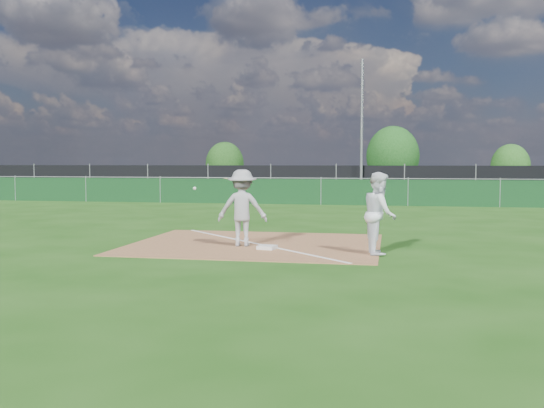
{
  "coord_description": "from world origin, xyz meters",
  "views": [
    {
      "loc": [
        3.23,
        -13.35,
        2.02
      ],
      "look_at": [
        0.4,
        1.0,
        1.0
      ],
      "focal_mm": 40.0,
      "sensor_mm": 36.0,
      "label": 1
    }
  ],
  "objects": [
    {
      "name": "ground",
      "position": [
        0.0,
        10.0,
        0.0
      ],
      "size": [
        90.0,
        90.0,
        0.0
      ],
      "primitive_type": "plane",
      "color": "#1A470F",
      "rests_on": "ground"
    },
    {
      "name": "infield_dirt",
      "position": [
        0.0,
        1.0,
        0.01
      ],
      "size": [
        6.0,
        5.0,
        0.02
      ],
      "primitive_type": "cube",
      "color": "brown",
      "rests_on": "ground"
    },
    {
      "name": "foul_line",
      "position": [
        0.0,
        1.0,
        0.03
      ],
      "size": [
        5.01,
        5.01,
        0.01
      ],
      "primitive_type": "cube",
      "rotation": [
        0.0,
        0.0,
        0.79
      ],
      "color": "white",
      "rests_on": "infield_dirt"
    },
    {
      "name": "green_fence",
      "position": [
        0.0,
        15.0,
        0.6
      ],
      "size": [
        44.0,
        0.05,
        1.2
      ],
      "primitive_type": "cube",
      "color": "#0E3316",
      "rests_on": "ground"
    },
    {
      "name": "dirt_mound",
      "position": [
        -5.0,
        18.5,
        0.58
      ],
      "size": [
        3.38,
        2.6,
        1.17
      ],
      "primitive_type": "ellipsoid",
      "color": "#A47A4F",
      "rests_on": "ground"
    },
    {
      "name": "black_fence",
      "position": [
        0.0,
        23.0,
        0.9
      ],
      "size": [
        46.0,
        0.04,
        1.8
      ],
      "primitive_type": "cube",
      "color": "black",
      "rests_on": "ground"
    },
    {
      "name": "parking_lot",
      "position": [
        0.0,
        28.0,
        0.01
      ],
      "size": [
        46.0,
        9.0,
        0.01
      ],
      "primitive_type": "cube",
      "color": "black",
      "rests_on": "ground"
    },
    {
      "name": "light_pole",
      "position": [
        1.5,
        22.7,
        4.0
      ],
      "size": [
        0.16,
        0.16,
        8.0
      ],
      "primitive_type": "cylinder",
      "color": "slate",
      "rests_on": "ground"
    },
    {
      "name": "first_base",
      "position": [
        0.45,
        0.18,
        0.06
      ],
      "size": [
        0.44,
        0.44,
        0.08
      ],
      "primitive_type": "cube",
      "rotation": [
        0.0,
        0.0,
        -0.16
      ],
      "color": "silver",
      "rests_on": "infield_dirt"
    },
    {
      "name": "play_at_first",
      "position": [
        -0.23,
        0.57,
        0.93
      ],
      "size": [
        1.89,
        0.82,
        1.82
      ],
      "color": "#A5A5A7",
      "rests_on": "infield_dirt"
    },
    {
      "name": "runner",
      "position": [
        2.99,
        0.01,
        0.9
      ],
      "size": [
        0.8,
        0.96,
        1.8
      ],
      "primitive_type": "imported",
      "rotation": [
        0.0,
        0.0,
        1.71
      ],
      "color": "white",
      "rests_on": "ground"
    },
    {
      "name": "car_left",
      "position": [
        -4.21,
        26.8,
        0.8
      ],
      "size": [
        4.95,
        3.14,
        1.57
      ],
      "primitive_type": "imported",
      "rotation": [
        0.0,
        0.0,
        1.87
      ],
      "color": "#B3B6BB",
      "rests_on": "parking_lot"
    },
    {
      "name": "car_mid",
      "position": [
        0.82,
        27.85,
        0.72
      ],
      "size": [
        4.54,
        2.31,
        1.43
      ],
      "primitive_type": "imported",
      "rotation": [
        0.0,
        0.0,
        1.76
      ],
      "color": "black",
      "rests_on": "parking_lot"
    },
    {
      "name": "car_right",
      "position": [
        4.0,
        27.91,
        0.6
      ],
      "size": [
        4.33,
        2.39,
        1.19
      ],
      "primitive_type": "imported",
      "rotation": [
        0.0,
        0.0,
        1.76
      ],
      "color": "black",
      "rests_on": "parking_lot"
    },
    {
      "name": "tree_left",
      "position": [
        -9.87,
        33.6,
        1.86
      ],
      "size": [
        3.04,
        3.04,
        3.61
      ],
      "color": "#382316",
      "rests_on": "ground"
    },
    {
      "name": "tree_mid",
      "position": [
        3.34,
        33.92,
        2.44
      ],
      "size": [
        4.0,
        4.0,
        4.75
      ],
      "color": "#382316",
      "rests_on": "ground"
    },
    {
      "name": "tree_right",
      "position": [
        11.96,
        34.46,
        1.72
      ],
      "size": [
        2.82,
        2.82,
        3.35
      ],
      "color": "#382316",
      "rests_on": "ground"
    }
  ]
}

